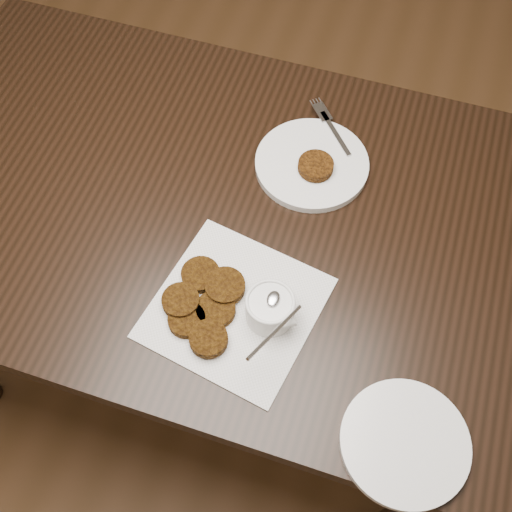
{
  "coord_description": "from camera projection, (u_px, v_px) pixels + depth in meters",
  "views": [
    {
      "loc": [
        0.29,
        -0.47,
        1.76
      ],
      "look_at": [
        0.12,
        0.06,
        0.8
      ],
      "focal_mm": 44.69,
      "sensor_mm": 36.0,
      "label": 1
    }
  ],
  "objects": [
    {
      "name": "plate_with_patty",
      "position": [
        312.0,
        161.0,
        1.26
      ],
      "size": [
        0.32,
        0.32,
        0.03
      ],
      "primitive_type": null,
      "rotation": [
        0.0,
        0.0,
        -0.86
      ],
      "color": "silver",
      "rests_on": "table"
    },
    {
      "name": "plate_empty",
      "position": [
        405.0,
        443.0,
        0.99
      ],
      "size": [
        0.26,
        0.26,
        0.01
      ],
      "primitive_type": "cylinder",
      "rotation": [
        0.0,
        0.0,
        0.31
      ],
      "color": "silver",
      "rests_on": "table"
    },
    {
      "name": "table",
      "position": [
        211.0,
        289.0,
        1.55
      ],
      "size": [
        1.29,
        0.83,
        0.75
      ],
      "primitive_type": "cube",
      "color": "black",
      "rests_on": "floor"
    },
    {
      "name": "patty_cluster",
      "position": [
        201.0,
        305.0,
        1.1
      ],
      "size": [
        0.23,
        0.23,
        0.02
      ],
      "primitive_type": null,
      "rotation": [
        0.0,
        0.0,
        -0.05
      ],
      "color": "#5E390C",
      "rests_on": "napkin"
    },
    {
      "name": "napkin",
      "position": [
        235.0,
        308.0,
        1.11
      ],
      "size": [
        0.32,
        0.32,
        0.0
      ],
      "primitive_type": "cube",
      "rotation": [
        0.0,
        0.0,
        -0.18
      ],
      "color": "white",
      "rests_on": "table"
    },
    {
      "name": "floor",
      "position": [
        208.0,
        402.0,
        1.8
      ],
      "size": [
        4.0,
        4.0,
        0.0
      ],
      "primitive_type": "plane",
      "color": "#52341C",
      "rests_on": "ground"
    },
    {
      "name": "sauce_ramekin",
      "position": [
        270.0,
        301.0,
        1.05
      ],
      "size": [
        0.13,
        0.13,
        0.12
      ],
      "primitive_type": null,
      "rotation": [
        0.0,
        0.0,
        -0.18
      ],
      "color": "silver",
      "rests_on": "napkin"
    }
  ]
}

